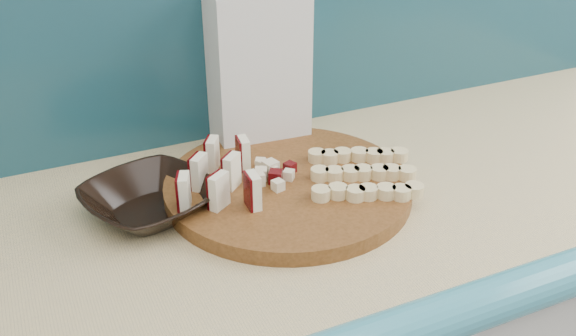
{
  "coord_description": "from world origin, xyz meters",
  "views": [
    {
      "loc": [
        -0.03,
        0.75,
        1.43
      ],
      "look_at": [
        0.34,
        1.54,
        0.95
      ],
      "focal_mm": 40.0,
      "sensor_mm": 36.0,
      "label": 1
    }
  ],
  "objects": [
    {
      "name": "apple_wedges",
      "position": [
        0.23,
        1.55,
        0.96
      ],
      "size": [
        0.15,
        0.17,
        0.05
      ],
      "color": "#FCEFC9",
      "rests_on": "cutting_board"
    },
    {
      "name": "apple_chunks",
      "position": [
        0.31,
        1.55,
        0.94
      ],
      "size": [
        0.06,
        0.06,
        0.02
      ],
      "color": "beige",
      "rests_on": "cutting_board"
    },
    {
      "name": "banana_slices",
      "position": [
        0.44,
        1.49,
        0.94
      ],
      "size": [
        0.2,
        0.19,
        0.02
      ],
      "color": "beige",
      "rests_on": "cutting_board"
    },
    {
      "name": "cutting_board",
      "position": [
        0.34,
        1.54,
        0.92
      ],
      "size": [
        0.5,
        0.5,
        0.02
      ],
      "primitive_type": "cylinder",
      "rotation": [
        0.0,
        0.0,
        -0.39
      ],
      "color": "#46270F",
      "rests_on": "kitchen_counter"
    },
    {
      "name": "brown_bowl",
      "position": [
        0.12,
        1.57,
        0.93
      ],
      "size": [
        0.24,
        0.24,
        0.05
      ],
      "primitive_type": "imported",
      "rotation": [
        0.0,
        0.0,
        0.36
      ],
      "color": "black",
      "rests_on": "kitchen_counter"
    },
    {
      "name": "flour_bag",
      "position": [
        0.36,
        1.73,
        1.05
      ],
      "size": [
        0.17,
        0.13,
        0.28
      ],
      "primitive_type": "cube",
      "rotation": [
        0.0,
        0.0,
        -0.07
      ],
      "color": "silver",
      "rests_on": "kitchen_counter"
    },
    {
      "name": "backsplash",
      "position": [
        0.1,
        1.79,
        1.16
      ],
      "size": [
        2.2,
        0.02,
        0.5
      ],
      "primitive_type": "cube",
      "color": "teal",
      "rests_on": "kitchen_counter"
    }
  ]
}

